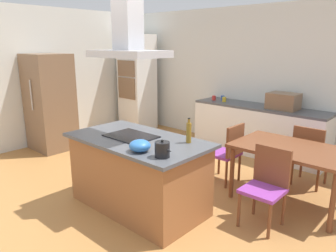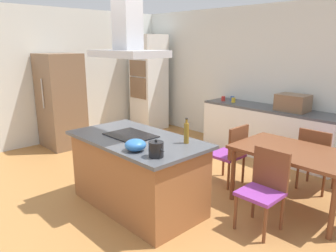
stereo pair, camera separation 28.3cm
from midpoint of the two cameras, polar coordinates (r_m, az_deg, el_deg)
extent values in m
plane|color=#AD753D|center=(5.22, 5.56, -8.17)|extent=(16.00, 16.00, 0.00)
cube|color=silver|center=(6.35, 15.48, 8.05)|extent=(7.20, 0.10, 2.70)
cube|color=silver|center=(7.19, -19.63, 8.43)|extent=(0.10, 8.80, 2.70)
cube|color=#995B33|center=(4.04, -7.31, -8.61)|extent=(1.66, 0.87, 0.86)
cube|color=#4C4F54|center=(3.89, -7.53, -2.50)|extent=(1.76, 0.97, 0.04)
cube|color=black|center=(3.97, -8.62, -1.80)|extent=(0.60, 0.44, 0.01)
cylinder|color=black|center=(3.21, -3.56, -4.22)|extent=(0.15, 0.15, 0.16)
sphere|color=black|center=(3.18, -3.58, -2.67)|extent=(0.03, 0.03, 0.03)
cone|color=black|center=(3.15, -2.33, -4.47)|extent=(0.06, 0.03, 0.04)
cylinder|color=olive|center=(3.65, 1.50, -1.25)|extent=(0.06, 0.06, 0.23)
cylinder|color=olive|center=(3.62, 1.51, 0.88)|extent=(0.03, 0.03, 0.05)
cylinder|color=black|center=(3.61, 1.52, 1.33)|extent=(0.03, 0.03, 0.01)
ellipsoid|color=#2D6BB7|center=(3.40, -7.41, -3.51)|extent=(0.23, 0.23, 0.13)
cube|color=white|center=(6.13, 14.47, -0.87)|extent=(2.47, 0.62, 0.86)
cube|color=#4C4F54|center=(6.03, 14.73, 3.25)|extent=(2.47, 0.62, 0.04)
cube|color=brown|center=(5.82, 18.50, 4.19)|extent=(0.50, 0.38, 0.28)
cylinder|color=red|center=(6.47, 6.92, 4.96)|extent=(0.08, 0.08, 0.09)
cylinder|color=#2D56B2|center=(6.51, 8.47, 4.96)|extent=(0.08, 0.08, 0.09)
cylinder|color=gold|center=(6.34, 8.69, 4.70)|extent=(0.08, 0.08, 0.09)
cube|color=white|center=(7.70, -6.55, 7.65)|extent=(0.70, 0.64, 2.20)
cube|color=brown|center=(7.45, -8.57, 10.07)|extent=(0.56, 0.02, 0.36)
cube|color=brown|center=(7.50, -8.44, 6.64)|extent=(0.56, 0.02, 0.48)
cube|color=brown|center=(6.59, -21.41, 3.92)|extent=(0.80, 0.70, 1.82)
cylinder|color=beige|center=(6.36, -24.34, 5.02)|extent=(0.02, 0.02, 0.55)
cube|color=brown|center=(4.25, 19.45, -3.86)|extent=(1.40, 0.90, 0.04)
cylinder|color=brown|center=(4.33, 9.45, -8.14)|extent=(0.06, 0.06, 0.71)
cylinder|color=brown|center=(3.88, 25.35, -12.26)|extent=(0.06, 0.06, 0.71)
cylinder|color=brown|center=(4.93, 14.17, -5.54)|extent=(0.06, 0.06, 0.71)
cube|color=purple|center=(5.01, 22.58, -5.01)|extent=(0.42, 0.42, 0.04)
cube|color=brown|center=(4.77, 22.06, -2.89)|extent=(0.42, 0.04, 0.44)
cylinder|color=brown|center=(5.30, 21.19, -6.40)|extent=(0.04, 0.04, 0.41)
cylinder|color=brown|center=(5.20, 24.89, -7.21)|extent=(0.04, 0.04, 0.41)
cylinder|color=brown|center=(4.99, 19.65, -7.59)|extent=(0.04, 0.04, 0.41)
cylinder|color=brown|center=(4.88, 23.57, -8.48)|extent=(0.04, 0.04, 0.41)
cube|color=purple|center=(4.79, 8.10, -4.88)|extent=(0.42, 0.42, 0.04)
cube|color=brown|center=(4.62, 10.15, -2.58)|extent=(0.04, 0.42, 0.44)
cylinder|color=brown|center=(4.83, 5.01, -7.48)|extent=(0.04, 0.04, 0.41)
cylinder|color=brown|center=(5.10, 7.48, -6.32)|extent=(0.04, 0.04, 0.41)
cylinder|color=brown|center=(4.64, 8.58, -8.55)|extent=(0.04, 0.04, 0.41)
cylinder|color=brown|center=(4.92, 10.94, -7.27)|extent=(0.04, 0.04, 0.41)
cube|color=purple|center=(3.72, 14.39, -11.10)|extent=(0.42, 0.42, 0.04)
cube|color=brown|center=(3.78, 15.99, -6.81)|extent=(0.42, 0.04, 0.44)
cylinder|color=brown|center=(3.61, 15.36, -16.04)|extent=(0.04, 0.04, 0.41)
cylinder|color=brown|center=(3.76, 10.33, -14.43)|extent=(0.04, 0.04, 0.41)
cylinder|color=brown|center=(3.90, 17.86, -13.81)|extent=(0.04, 0.04, 0.41)
cylinder|color=brown|center=(4.04, 13.13, -12.45)|extent=(0.04, 0.04, 0.41)
cube|color=#ADADB2|center=(3.81, -9.19, 12.55)|extent=(0.90, 0.55, 0.08)
cube|color=#ADADB2|center=(3.82, -9.44, 18.40)|extent=(0.28, 0.24, 0.70)
camera|label=1|loc=(0.14, -92.01, -0.52)|focal=34.31mm
camera|label=2|loc=(0.14, 87.99, 0.52)|focal=34.31mm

